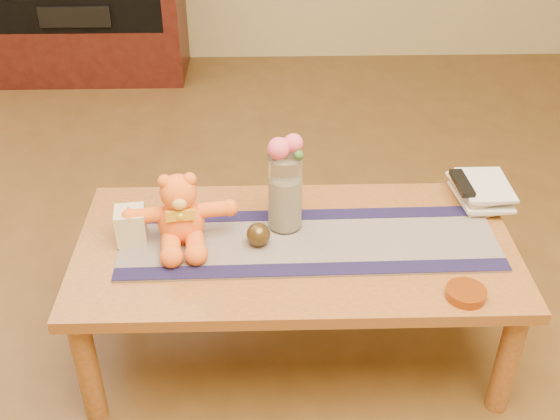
{
  "coord_description": "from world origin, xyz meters",
  "views": [
    {
      "loc": [
        -0.09,
        -1.72,
        1.75
      ],
      "look_at": [
        -0.05,
        0.0,
        0.58
      ],
      "focal_mm": 43.33,
      "sensor_mm": 36.0,
      "label": 1
    }
  ],
  "objects_px": {
    "glass_vase": "(285,192)",
    "amber_dish": "(466,293)",
    "book_bottom": "(458,200)",
    "tv_remote": "(462,183)",
    "bronze_ball": "(258,235)",
    "teddy_bear": "(180,209)",
    "pillar_candle": "(131,225)"
  },
  "relations": [
    {
      "from": "teddy_bear",
      "to": "glass_vase",
      "type": "relative_size",
      "value": 1.29
    },
    {
      "from": "glass_vase",
      "to": "amber_dish",
      "type": "relative_size",
      "value": 2.24
    },
    {
      "from": "teddy_bear",
      "to": "glass_vase",
      "type": "bearing_deg",
      "value": 2.72
    },
    {
      "from": "teddy_bear",
      "to": "pillar_candle",
      "type": "height_order",
      "value": "teddy_bear"
    },
    {
      "from": "tv_remote",
      "to": "amber_dish",
      "type": "bearing_deg",
      "value": -104.63
    },
    {
      "from": "amber_dish",
      "to": "pillar_candle",
      "type": "bearing_deg",
      "value": 163.57
    },
    {
      "from": "pillar_candle",
      "to": "book_bottom",
      "type": "distance_m",
      "value": 1.12
    },
    {
      "from": "tv_remote",
      "to": "amber_dish",
      "type": "xyz_separation_m",
      "value": [
        -0.1,
        -0.48,
        -0.07
      ]
    },
    {
      "from": "bronze_ball",
      "to": "tv_remote",
      "type": "relative_size",
      "value": 0.47
    },
    {
      "from": "bronze_ball",
      "to": "book_bottom",
      "type": "bearing_deg",
      "value": 18.73
    },
    {
      "from": "teddy_bear",
      "to": "book_bottom",
      "type": "bearing_deg",
      "value": 4.09
    },
    {
      "from": "bronze_ball",
      "to": "amber_dish",
      "type": "relative_size",
      "value": 0.65
    },
    {
      "from": "glass_vase",
      "to": "amber_dish",
      "type": "bearing_deg",
      "value": -35.08
    },
    {
      "from": "teddy_bear",
      "to": "tv_remote",
      "type": "distance_m",
      "value": 0.96
    },
    {
      "from": "teddy_bear",
      "to": "glass_vase",
      "type": "height_order",
      "value": "glass_vase"
    },
    {
      "from": "book_bottom",
      "to": "amber_dish",
      "type": "bearing_deg",
      "value": -107.34
    },
    {
      "from": "pillar_candle",
      "to": "bronze_ball",
      "type": "xyz_separation_m",
      "value": [
        0.4,
        -0.04,
        -0.02
      ]
    },
    {
      "from": "book_bottom",
      "to": "tv_remote",
      "type": "height_order",
      "value": "tv_remote"
    },
    {
      "from": "book_bottom",
      "to": "tv_remote",
      "type": "distance_m",
      "value": 0.08
    },
    {
      "from": "teddy_bear",
      "to": "tv_remote",
      "type": "xyz_separation_m",
      "value": [
        0.94,
        0.19,
        -0.04
      ]
    },
    {
      "from": "book_bottom",
      "to": "amber_dish",
      "type": "xyz_separation_m",
      "value": [
        -0.1,
        -0.49,
        0.0
      ]
    },
    {
      "from": "pillar_candle",
      "to": "book_bottom",
      "type": "height_order",
      "value": "pillar_candle"
    },
    {
      "from": "teddy_bear",
      "to": "tv_remote",
      "type": "relative_size",
      "value": 2.1
    },
    {
      "from": "book_bottom",
      "to": "tv_remote",
      "type": "bearing_deg",
      "value": -93.0
    },
    {
      "from": "book_bottom",
      "to": "tv_remote",
      "type": "xyz_separation_m",
      "value": [
        0.0,
        -0.01,
        0.07
      ]
    },
    {
      "from": "book_bottom",
      "to": "amber_dish",
      "type": "distance_m",
      "value": 0.5
    },
    {
      "from": "pillar_candle",
      "to": "tv_remote",
      "type": "relative_size",
      "value": 0.69
    },
    {
      "from": "bronze_ball",
      "to": "glass_vase",
      "type": "bearing_deg",
      "value": 49.14
    },
    {
      "from": "glass_vase",
      "to": "bronze_ball",
      "type": "height_order",
      "value": "glass_vase"
    },
    {
      "from": "glass_vase",
      "to": "bronze_ball",
      "type": "xyz_separation_m",
      "value": [
        -0.09,
        -0.1,
        -0.09
      ]
    },
    {
      "from": "glass_vase",
      "to": "tv_remote",
      "type": "distance_m",
      "value": 0.62
    },
    {
      "from": "pillar_candle",
      "to": "bronze_ball",
      "type": "relative_size",
      "value": 1.46
    }
  ]
}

